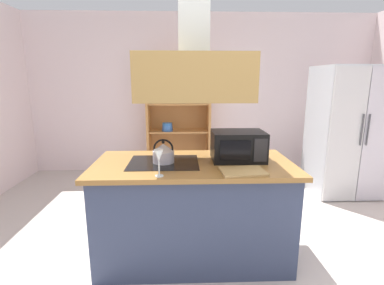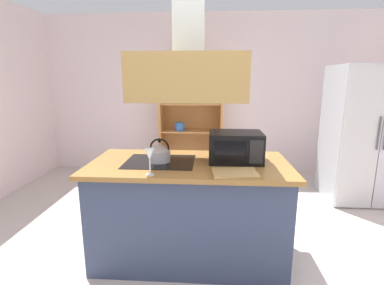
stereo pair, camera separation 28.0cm
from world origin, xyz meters
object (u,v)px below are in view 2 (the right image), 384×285
(kettle, at_px, (160,152))
(wine_glass_on_counter, at_px, (150,156))
(cutting_board, at_px, (235,173))
(microwave, at_px, (235,147))
(dish_cabinet, at_px, (191,126))
(refrigerator, at_px, (364,134))

(kettle, height_order, wine_glass_on_counter, kettle)
(cutting_board, xyz_separation_m, wine_glass_on_counter, (-0.64, -0.07, 0.14))
(cutting_board, relative_size, microwave, 0.74)
(dish_cabinet, relative_size, microwave, 4.04)
(dish_cabinet, bearing_deg, kettle, -92.39)
(cutting_board, distance_m, wine_glass_on_counter, 0.66)
(refrigerator, distance_m, cutting_board, 2.55)
(dish_cabinet, xyz_separation_m, wine_glass_on_counter, (-0.11, -2.82, 0.23))
(dish_cabinet, xyz_separation_m, cutting_board, (0.53, -2.75, 0.09))
(refrigerator, bearing_deg, dish_cabinet, 157.21)
(refrigerator, distance_m, wine_glass_on_counter, 3.09)
(kettle, xyz_separation_m, wine_glass_on_counter, (-0.01, -0.36, 0.06))
(dish_cabinet, relative_size, cutting_board, 5.47)
(microwave, height_order, wine_glass_on_counter, microwave)
(microwave, distance_m, wine_glass_on_counter, 0.79)
(refrigerator, relative_size, cutting_board, 5.27)
(microwave, xyz_separation_m, wine_glass_on_counter, (-0.67, -0.42, 0.02))
(dish_cabinet, relative_size, kettle, 8.97)
(dish_cabinet, bearing_deg, wine_glass_on_counter, -92.30)
(refrigerator, xyz_separation_m, cutting_board, (-1.84, -1.76, 0.01))
(cutting_board, distance_m, microwave, 0.38)
(dish_cabinet, height_order, kettle, dish_cabinet)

